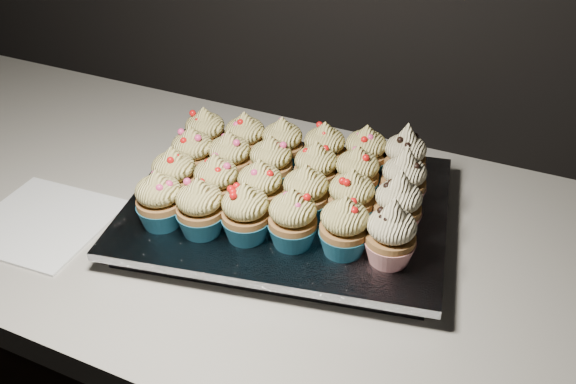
# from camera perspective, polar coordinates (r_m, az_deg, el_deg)

# --- Properties ---
(worktop) EXTENTS (2.44, 0.64, 0.04)m
(worktop) POSITION_cam_1_polar(r_m,az_deg,el_deg) (0.91, 2.62, -4.75)
(worktop) COLOR silver
(worktop) RESTS_ON cabinet
(napkin) EXTENTS (0.19, 0.19, 0.00)m
(napkin) POSITION_cam_1_polar(r_m,az_deg,el_deg) (0.98, -21.00, -2.52)
(napkin) COLOR white
(napkin) RESTS_ON worktop
(baking_tray) EXTENTS (0.46, 0.38, 0.02)m
(baking_tray) POSITION_cam_1_polar(r_m,az_deg,el_deg) (0.91, 0.00, -2.03)
(baking_tray) COLOR black
(baking_tray) RESTS_ON worktop
(foil_lining) EXTENTS (0.50, 0.42, 0.01)m
(foil_lining) POSITION_cam_1_polar(r_m,az_deg,el_deg) (0.90, 0.00, -1.16)
(foil_lining) COLOR silver
(foil_lining) RESTS_ON baking_tray
(cupcake_0) EXTENTS (0.06, 0.06, 0.08)m
(cupcake_0) POSITION_cam_1_polar(r_m,az_deg,el_deg) (0.85, -11.36, -0.73)
(cupcake_0) COLOR #1B6582
(cupcake_0) RESTS_ON foil_lining
(cupcake_1) EXTENTS (0.06, 0.06, 0.08)m
(cupcake_1) POSITION_cam_1_polar(r_m,az_deg,el_deg) (0.83, -7.83, -1.43)
(cupcake_1) COLOR #1B6582
(cupcake_1) RESTS_ON foil_lining
(cupcake_2) EXTENTS (0.06, 0.06, 0.08)m
(cupcake_2) POSITION_cam_1_polar(r_m,az_deg,el_deg) (0.81, -3.79, -1.90)
(cupcake_2) COLOR #1B6582
(cupcake_2) RESTS_ON foil_lining
(cupcake_3) EXTENTS (0.06, 0.06, 0.08)m
(cupcake_3) POSITION_cam_1_polar(r_m,az_deg,el_deg) (0.80, 0.42, -2.44)
(cupcake_3) COLOR #1B6582
(cupcake_3) RESTS_ON foil_lining
(cupcake_4) EXTENTS (0.06, 0.06, 0.08)m
(cupcake_4) POSITION_cam_1_polar(r_m,az_deg,el_deg) (0.79, 5.03, -3.14)
(cupcake_4) COLOR #1B6582
(cupcake_4) RESTS_ON foil_lining
(cupcake_5) EXTENTS (0.06, 0.06, 0.10)m
(cupcake_5) POSITION_cam_1_polar(r_m,az_deg,el_deg) (0.78, 9.13, -3.75)
(cupcake_5) COLOR #A81717
(cupcake_5) RESTS_ON foil_lining
(cupcake_6) EXTENTS (0.06, 0.06, 0.08)m
(cupcake_6) POSITION_cam_1_polar(r_m,az_deg,el_deg) (0.90, -10.06, 1.42)
(cupcake_6) COLOR #1B6582
(cupcake_6) RESTS_ON foil_lining
(cupcake_7) EXTENTS (0.06, 0.06, 0.08)m
(cupcake_7) POSITION_cam_1_polar(r_m,az_deg,el_deg) (0.87, -6.37, 0.80)
(cupcake_7) COLOR #1B6582
(cupcake_7) RESTS_ON foil_lining
(cupcake_8) EXTENTS (0.06, 0.06, 0.08)m
(cupcake_8) POSITION_cam_1_polar(r_m,az_deg,el_deg) (0.86, -2.49, 0.29)
(cupcake_8) COLOR #1B6582
(cupcake_8) RESTS_ON foil_lining
(cupcake_9) EXTENTS (0.06, 0.06, 0.08)m
(cupcake_9) POSITION_cam_1_polar(r_m,az_deg,el_deg) (0.85, 1.57, -0.19)
(cupcake_9) COLOR #1B6582
(cupcake_9) RESTS_ON foil_lining
(cupcake_10) EXTENTS (0.06, 0.06, 0.08)m
(cupcake_10) POSITION_cam_1_polar(r_m,az_deg,el_deg) (0.84, 5.64, -0.61)
(cupcake_10) COLOR #1B6582
(cupcake_10) RESTS_ON foil_lining
(cupcake_11) EXTENTS (0.06, 0.06, 0.10)m
(cupcake_11) POSITION_cam_1_polar(r_m,az_deg,el_deg) (0.83, 9.74, -1.16)
(cupcake_11) COLOR #A81717
(cupcake_11) RESTS_ON foil_lining
(cupcake_12) EXTENTS (0.06, 0.06, 0.08)m
(cupcake_12) POSITION_cam_1_polar(r_m,az_deg,el_deg) (0.94, -8.45, 3.32)
(cupcake_12) COLOR #1B6582
(cupcake_12) RESTS_ON foil_lining
(cupcake_13) EXTENTS (0.06, 0.06, 0.08)m
(cupcake_13) POSITION_cam_1_polar(r_m,az_deg,el_deg) (0.93, -5.19, 2.93)
(cupcake_13) COLOR #1B6582
(cupcake_13) RESTS_ON foil_lining
(cupcake_14) EXTENTS (0.06, 0.06, 0.08)m
(cupcake_14) POSITION_cam_1_polar(r_m,az_deg,el_deg) (0.91, -1.52, 2.52)
(cupcake_14) COLOR #1B6582
(cupcake_14) RESTS_ON foil_lining
(cupcake_15) EXTENTS (0.06, 0.06, 0.08)m
(cupcake_15) POSITION_cam_1_polar(r_m,az_deg,el_deg) (0.90, 2.49, 1.97)
(cupcake_15) COLOR #1B6582
(cupcake_15) RESTS_ON foil_lining
(cupcake_16) EXTENTS (0.06, 0.06, 0.08)m
(cupcake_16) POSITION_cam_1_polar(r_m,az_deg,el_deg) (0.89, 6.14, 1.54)
(cupcake_16) COLOR #1B6582
(cupcake_16) RESTS_ON foil_lining
(cupcake_17) EXTENTS (0.06, 0.06, 0.10)m
(cupcake_17) POSITION_cam_1_polar(r_m,az_deg,el_deg) (0.88, 10.25, 1.06)
(cupcake_17) COLOR #A81717
(cupcake_17) RESTS_ON foil_lining
(cupcake_18) EXTENTS (0.06, 0.06, 0.08)m
(cupcake_18) POSITION_cam_1_polar(r_m,az_deg,el_deg) (0.99, -7.34, 5.09)
(cupcake_18) COLOR #1B6582
(cupcake_18) RESTS_ON foil_lining
(cupcake_19) EXTENTS (0.06, 0.06, 0.08)m
(cupcake_19) POSITION_cam_1_polar(r_m,az_deg,el_deg) (0.97, -3.82, 4.69)
(cupcake_19) COLOR #1B6582
(cupcake_19) RESTS_ON foil_lining
(cupcake_20) EXTENTS (0.06, 0.06, 0.08)m
(cupcake_20) POSITION_cam_1_polar(r_m,az_deg,el_deg) (0.96, -0.52, 4.22)
(cupcake_20) COLOR #1B6582
(cupcake_20) RESTS_ON foil_lining
(cupcake_21) EXTENTS (0.06, 0.06, 0.08)m
(cupcake_21) POSITION_cam_1_polar(r_m,az_deg,el_deg) (0.95, 3.24, 3.75)
(cupcake_21) COLOR #1B6582
(cupcake_21) RESTS_ON foil_lining
(cupcake_22) EXTENTS (0.06, 0.06, 0.08)m
(cupcake_22) POSITION_cam_1_polar(r_m,az_deg,el_deg) (0.94, 6.89, 3.44)
(cupcake_22) COLOR #1B6582
(cupcake_22) RESTS_ON foil_lining
(cupcake_23) EXTENTS (0.06, 0.06, 0.10)m
(cupcake_23) POSITION_cam_1_polar(r_m,az_deg,el_deg) (0.94, 10.33, 3.11)
(cupcake_23) COLOR #A81717
(cupcake_23) RESTS_ON foil_lining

